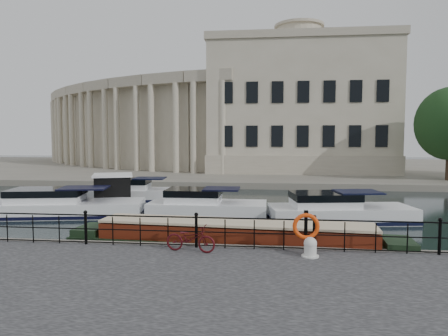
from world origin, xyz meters
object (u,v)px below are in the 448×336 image
(mooring_bollard, at_px, (310,247))
(narrowboat, at_px, (234,243))
(harbour_hut, at_px, (113,193))
(bicycle, at_px, (191,238))
(life_ring_post, at_px, (306,227))

(mooring_bollard, xyz_separation_m, narrowboat, (-2.61, 2.08, -0.48))
(harbour_hut, bearing_deg, narrowboat, -67.03)
(mooring_bollard, height_order, narrowboat, narrowboat)
(mooring_bollard, bearing_deg, narrowboat, 141.38)
(bicycle, relative_size, harbour_hut, 0.44)
(life_ring_post, bearing_deg, harbour_hut, 135.19)
(life_ring_post, distance_m, narrowboat, 3.26)
(mooring_bollard, distance_m, life_ring_post, 0.66)
(bicycle, height_order, mooring_bollard, bicycle)
(life_ring_post, relative_size, narrowboat, 0.11)
(mooring_bollard, relative_size, life_ring_post, 0.44)
(bicycle, xyz_separation_m, narrowboat, (1.30, 1.95, -0.63))
(bicycle, distance_m, life_ring_post, 3.82)
(mooring_bollard, distance_m, harbour_hut, 15.51)
(bicycle, distance_m, harbour_hut, 12.94)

